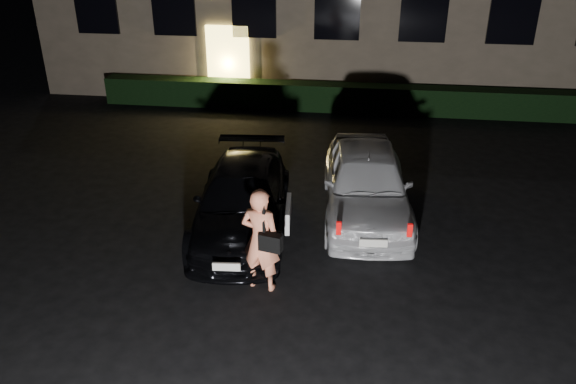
# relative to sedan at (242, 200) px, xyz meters

# --- Properties ---
(ground) EXTENTS (80.00, 80.00, 0.00)m
(ground) POSITION_rel_sedan_xyz_m (1.30, -2.62, -0.62)
(ground) COLOR black
(ground) RESTS_ON ground
(hedge) EXTENTS (15.00, 0.70, 0.85)m
(hedge) POSITION_rel_sedan_xyz_m (1.30, 7.88, -0.20)
(hedge) COLOR black
(hedge) RESTS_ON ground
(sedan) EXTENTS (2.14, 4.45, 1.24)m
(sedan) POSITION_rel_sedan_xyz_m (0.00, 0.00, 0.00)
(sedan) COLOR black
(sedan) RESTS_ON ground
(hatch) EXTENTS (2.03, 4.38, 1.45)m
(hatch) POSITION_rel_sedan_xyz_m (2.39, 0.92, 0.11)
(hatch) COLOR silver
(hatch) RESTS_ON ground
(man) EXTENTS (0.76, 0.58, 1.82)m
(man) POSITION_rel_sedan_xyz_m (0.72, -1.91, 0.29)
(man) COLOR #FF8E66
(man) RESTS_ON ground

